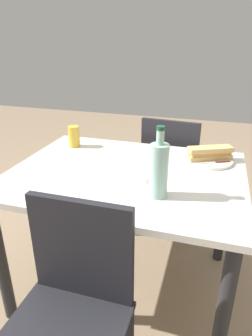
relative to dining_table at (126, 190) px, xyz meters
name	(u,v)px	position (x,y,z in m)	size (l,w,h in m)	color
ground_plane	(126,283)	(0.00, 0.00, -0.63)	(8.00, 8.00, 0.00)	#8C755B
dining_table	(126,190)	(0.00, 0.00, 0.00)	(1.16, 0.89, 0.73)	beige
chair_far	(72,307)	(0.00, 0.64, -0.13)	(0.40, 0.40, 0.87)	black
chair_near	(171,168)	(-0.14, -0.64, -0.13)	(0.44, 0.44, 0.87)	black
plate_near	(209,160)	(-0.39, -0.26, 0.11)	(0.25, 0.25, 0.01)	silver
baguette_sandwich_near	(210,153)	(-0.39, -0.26, 0.15)	(0.24, 0.17, 0.07)	tan
knife_near	(216,162)	(-0.43, -0.21, 0.12)	(0.17, 0.09, 0.01)	silver
water_bottle	(159,169)	(-0.20, 0.20, 0.23)	(0.08, 0.08, 0.31)	#99C6B7
beer_glass	(74,136)	(0.41, -0.27, 0.17)	(0.07, 0.07, 0.13)	gold
olive_bowl	(148,177)	(-0.13, 0.06, 0.12)	(0.10, 0.10, 0.03)	silver
paper_napkin	(120,151)	(0.12, -0.27, 0.11)	(0.14, 0.14, 0.00)	white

